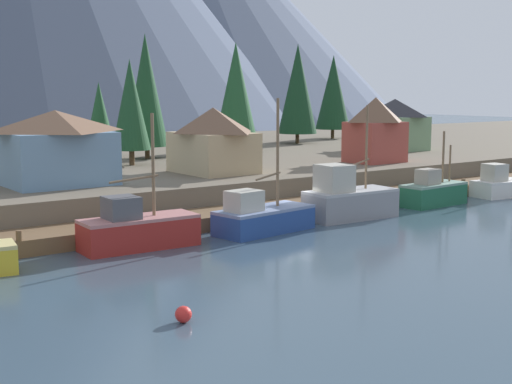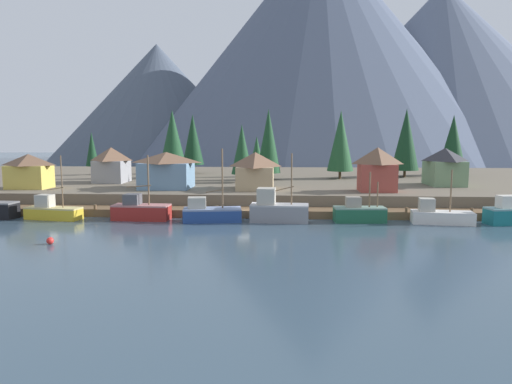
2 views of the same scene
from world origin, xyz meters
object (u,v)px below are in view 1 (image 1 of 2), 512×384
Objects in this scene: house_blue at (56,147)px; house_red at (375,129)px; house_tan at (213,139)px; fishing_boat_red at (137,229)px; channel_buoy at (183,314)px; conifer_back_left at (236,90)px; fishing_boat_grey at (348,199)px; conifer_mid_right at (99,111)px; conifer_far_right at (131,105)px; fishing_boat_white at (506,185)px; house_green at (394,124)px; conifer_near_right at (333,92)px; fishing_boat_green at (433,192)px; conifer_back_right at (298,89)px; fishing_boat_blue at (262,217)px; conifer_centre at (146,90)px.

house_red is at bearing -4.21° from house_blue.
fishing_boat_red is at bearing -137.14° from house_tan.
fishing_boat_red is at bearing 70.48° from channel_buoy.
conifer_back_left is (14.80, 17.90, 4.20)m from house_tan.
fishing_boat_grey reaches higher than house_blue.
house_blue is at bearing -121.54° from conifer_mid_right.
house_red is 23.76m from conifer_far_right.
fishing_boat_grey is at bearing -172.67° from fishing_boat_white.
house_blue is 14.50m from conifer_far_right.
fishing_boat_red is 48.56m from house_green.
conifer_back_left is at bearing -159.39° from conifer_near_right.
conifer_mid_right is 16.26m from conifer_back_left.
fishing_boat_green is at bearing 2.65° from fishing_boat_red.
conifer_far_right reaches higher than fishing_boat_white.
house_red is at bearing -5.92° from house_tan.
conifer_back_right is 18.82× the size of channel_buoy.
house_green is 33.36m from conifer_far_right.
fishing_boat_blue is 1.24× the size of house_tan.
fishing_boat_grey is 33.90m from conifer_back_left.
conifer_centre is at bearing 69.67° from fishing_boat_blue.
fishing_boat_blue reaches higher than channel_buoy.
house_red is at bearing 65.92° from fishing_boat_green.
conifer_centre reaches higher than channel_buoy.
house_blue is at bearing 175.79° from house_red.
conifer_near_right reaches higher than fishing_boat_grey.
conifer_mid_right is at bearing -177.76° from conifer_back_right.
conifer_near_right is (20.61, 28.59, 3.53)m from house_red.
house_red is 31.47m from house_blue.
fishing_boat_grey is at bearing -38.23° from house_blue.
fishing_boat_blue is 24.22m from conifer_far_right.
fishing_boat_red is 27.27m from fishing_boat_green.
house_red is 17.83m from house_tan.
conifer_centre is at bearing 43.73° from house_blue.
conifer_mid_right is (-14.48, 33.81, 6.17)m from fishing_boat_green.
conifer_back_left is at bearing 50.10° from fishing_boat_blue.
conifer_far_right reaches higher than fishing_boat_grey.
fishing_boat_white is at bearing -97.55° from conifer_back_right.
house_green is at bearing -24.04° from conifer_mid_right.
conifer_near_right reaches higher than house_green.
house_red is 35.42m from conifer_near_right.
conifer_mid_right is at bearing 111.84° from conifer_centre.
fishing_boat_blue is 16.96m from house_blue.
fishing_boat_green is 0.52× the size of conifer_near_right.
fishing_boat_white is at bearing -110.87° from conifer_near_right.
house_green is at bearing 35.71° from house_red.
conifer_mid_right reaches higher than fishing_boat_blue.
fishing_boat_green is at bearing 4.81° from fishing_boat_grey.
conifer_back_left is at bearing 72.77° from fishing_boat_grey.
conifer_mid_right is at bearing 71.78° from fishing_boat_red.
fishing_boat_white is at bearing -5.47° from fishing_boat_green.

